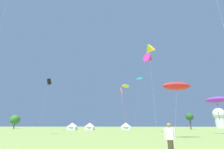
% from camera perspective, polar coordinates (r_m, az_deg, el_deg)
% --- Properties ---
extents(kite_pink_diamond, '(1.22, 2.68, 10.65)m').
position_cam_1_polar(kite_pink_diamond, '(42.21, 3.19, -5.91)').
color(kite_pink_diamond, pink).
rests_on(kite_pink_diamond, ground).
extents(kite_red_parafoil, '(4.19, 2.35, 7.49)m').
position_cam_1_polar(kite_red_parafoil, '(25.10, 20.95, -3.68)').
color(kite_red_parafoil, red).
rests_on(kite_red_parafoil, ground).
extents(kite_black_box, '(2.23, 2.75, 18.74)m').
position_cam_1_polar(kite_black_box, '(68.75, -20.43, -2.27)').
color(kite_black_box, black).
rests_on(kite_black_box, ground).
extents(kite_cyan_parafoil, '(3.40, 2.31, 15.42)m').
position_cam_1_polar(kite_cyan_parafoil, '(51.50, 9.24, -1.45)').
color(kite_cyan_parafoil, '#1EB7CC').
rests_on(kite_cyan_parafoil, ground).
extents(kite_purple_parafoil, '(4.07, 4.00, 7.20)m').
position_cam_1_polar(kite_purple_parafoil, '(39.47, 31.68, -7.28)').
color(kite_purple_parafoil, purple).
rests_on(kite_purple_parafoil, ground).
extents(kite_yellow_parafoil, '(3.71, 3.31, 16.03)m').
position_cam_1_polar(kite_yellow_parafoil, '(62.08, 4.67, -3.90)').
color(kite_yellow_parafoil, yellow).
rests_on(kite_yellow_parafoil, ground).
extents(kite_magenta_delta, '(3.55, 3.54, 19.70)m').
position_cam_1_polar(kite_magenta_delta, '(45.38, 12.54, 5.21)').
color(kite_magenta_delta, '#E02DA3').
rests_on(kite_magenta_delta, ground).
extents(kite_yellow_delta, '(4.70, 4.64, 26.19)m').
position_cam_1_polar(kite_yellow_delta, '(55.05, 12.37, 8.00)').
color(kite_yellow_delta, yellow).
rests_on(kite_yellow_delta, ground).
extents(person_spectator, '(0.57, 0.30, 1.73)m').
position_cam_1_polar(person_spectator, '(9.68, 19.05, -20.43)').
color(person_spectator, '#473828').
rests_on(person_spectator, ground).
extents(festival_tent_right, '(3.86, 3.86, 2.51)m').
position_cam_1_polar(festival_tent_right, '(67.08, -13.21, -16.51)').
color(festival_tent_right, white).
rests_on(festival_tent_right, ground).
extents(festival_tent_left, '(3.81, 3.81, 2.48)m').
position_cam_1_polar(festival_tent_left, '(65.35, -7.52, -16.81)').
color(festival_tent_left, white).
rests_on(festival_tent_left, ground).
extents(festival_tent_center, '(3.84, 3.84, 2.50)m').
position_cam_1_polar(festival_tent_center, '(63.78, 4.68, -16.89)').
color(festival_tent_center, white).
rests_on(festival_tent_center, ground).
extents(observatory_dome, '(6.40, 6.40, 10.80)m').
position_cam_1_polar(observatory_dome, '(112.00, 32.46, -11.96)').
color(observatory_dome, white).
rests_on(observatory_dome, ground).
extents(tree_distant_left, '(2.93, 2.93, 6.36)m').
position_cam_1_polar(tree_distant_left, '(76.64, 24.69, -12.87)').
color(tree_distant_left, brown).
rests_on(tree_distant_left, ground).
extents(tree_distant_right, '(4.66, 4.66, 6.59)m').
position_cam_1_polar(tree_distant_right, '(99.57, -29.89, -13.08)').
color(tree_distant_right, brown).
rests_on(tree_distant_right, ground).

